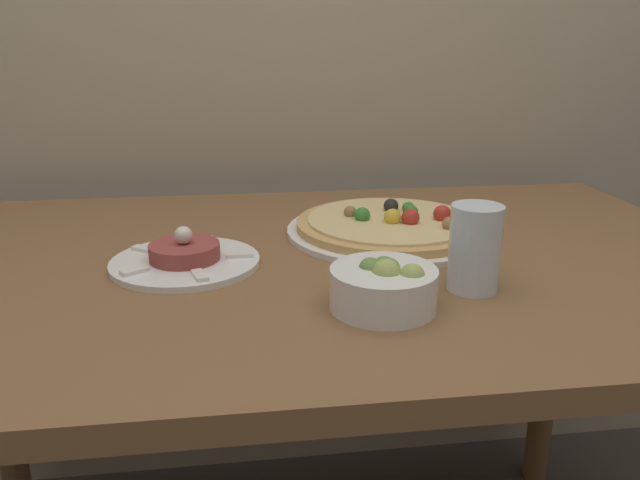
% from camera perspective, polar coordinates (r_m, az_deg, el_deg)
% --- Properties ---
extents(dining_table, '(1.41, 0.85, 0.78)m').
position_cam_1_polar(dining_table, '(1.03, -1.15, -6.54)').
color(dining_table, brown).
rests_on(dining_table, ground_plane).
extents(pizza_plate, '(0.36, 0.36, 0.05)m').
position_cam_1_polar(pizza_plate, '(1.10, 6.53, 1.29)').
color(pizza_plate, white).
rests_on(pizza_plate, dining_table).
extents(tartare_plate, '(0.22, 0.22, 0.06)m').
position_cam_1_polar(tartare_plate, '(0.96, -12.24, -1.61)').
color(tartare_plate, white).
rests_on(tartare_plate, dining_table).
extents(small_bowl, '(0.14, 0.14, 0.07)m').
position_cam_1_polar(small_bowl, '(0.79, 5.88, -4.19)').
color(small_bowl, white).
rests_on(small_bowl, dining_table).
extents(drinking_glass, '(0.07, 0.07, 0.12)m').
position_cam_1_polar(drinking_glass, '(0.86, 13.97, -0.72)').
color(drinking_glass, silver).
rests_on(drinking_glass, dining_table).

